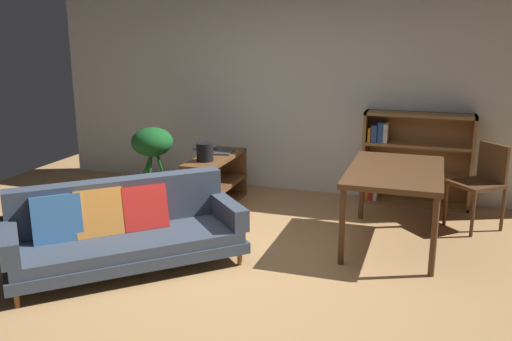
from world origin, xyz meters
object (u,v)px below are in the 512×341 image
dining_table (395,176)px  media_console (215,182)px  open_laptop (216,151)px  bookshelf (411,158)px  potted_floor_plant (153,150)px  dining_chair_near (482,180)px  fabric_couch (122,229)px  desk_speaker (205,152)px

dining_table → media_console: bearing=165.4°
open_laptop → bookshelf: bearing=16.0°
media_console → potted_floor_plant: bearing=173.8°
dining_chair_near → dining_table: bearing=-137.5°
dining_chair_near → fabric_couch: bearing=-146.3°
dining_table → open_laptop: bearing=160.8°
media_console → dining_table: dining_table is taller
media_console → potted_floor_plant: 0.94m
open_laptop → desk_speaker: (0.06, -0.46, 0.08)m
open_laptop → dining_chair_near: size_ratio=0.54×
media_console → bookshelf: 2.37m
fabric_couch → media_console: fabric_couch is taller
open_laptop → potted_floor_plant: 0.81m
dining_chair_near → open_laptop: bearing=-179.8°
dining_table → bookshelf: size_ratio=1.11×
desk_speaker → bookshelf: size_ratio=0.16×
bookshelf → open_laptop: bearing=-164.0°
media_console → dining_chair_near: dining_chair_near is taller
fabric_couch → open_laptop: size_ratio=4.09×
potted_floor_plant → dining_chair_near: dining_chair_near is taller
media_console → potted_floor_plant: (-0.88, 0.10, 0.31)m
media_console → bookshelf: (2.19, 0.86, 0.26)m
desk_speaker → dining_table: (2.12, -0.30, -0.03)m
fabric_couch → dining_chair_near: (3.08, 2.06, 0.18)m
potted_floor_plant → dining_table: potted_floor_plant is taller
open_laptop → desk_speaker: size_ratio=2.38×
bookshelf → media_console: bearing=-158.5°
dining_chair_near → desk_speaker: bearing=-170.9°
potted_floor_plant → dining_chair_near: bearing=1.9°
open_laptop → dining_table: 2.31m
potted_floor_plant → fabric_couch: bearing=-68.9°
open_laptop → dining_chair_near: 3.02m
open_laptop → bookshelf: bookshelf is taller
media_console → potted_floor_plant: size_ratio=1.25×
open_laptop → dining_table: size_ratio=0.35×
media_console → dining_chair_near: size_ratio=1.24×
fabric_couch → bookshelf: bearing=49.3°
open_laptop → potted_floor_plant: (-0.81, -0.12, -0.02)m
media_console → open_laptop: open_laptop is taller
dining_table → dining_chair_near: 1.15m
desk_speaker → media_console: bearing=86.3°
potted_floor_plant → dining_table: size_ratio=0.63×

